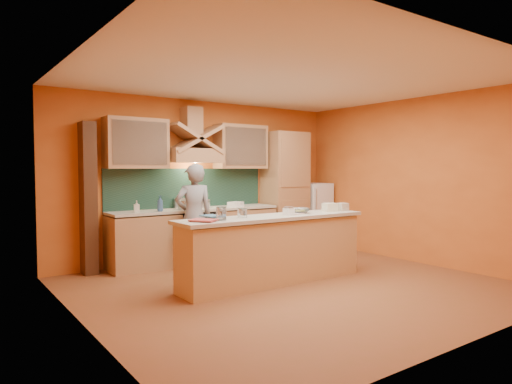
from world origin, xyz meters
TOP-DOWN VIEW (x-y plane):
  - floor at (0.00, 0.00)m, footprint 5.50×5.00m
  - ceiling at (0.00, 0.00)m, footprint 5.50×5.00m
  - wall_back at (0.00, 2.50)m, footprint 5.50×0.02m
  - wall_front at (0.00, -2.50)m, footprint 5.50×0.02m
  - wall_left at (-2.75, 0.00)m, footprint 0.02×5.00m
  - wall_right at (2.75, 0.00)m, footprint 0.02×5.00m
  - base_cabinet_left at (-1.25, 2.20)m, footprint 1.10×0.60m
  - base_cabinet_right at (0.65, 2.20)m, footprint 1.10×0.60m
  - counter_top at (-0.30, 2.20)m, footprint 3.00×0.62m
  - stove at (-0.30, 2.20)m, footprint 0.60×0.58m
  - backsplash at (-0.30, 2.48)m, footprint 3.00×0.03m
  - range_hood at (-0.30, 2.25)m, footprint 0.92×0.50m
  - hood_chimney at (-0.30, 2.35)m, footprint 0.30×0.30m
  - upper_cabinet_left at (-1.30, 2.33)m, footprint 1.00×0.35m
  - upper_cabinet_right at (0.70, 2.33)m, footprint 1.00×0.35m
  - pantry_column at (1.65, 2.20)m, footprint 0.80×0.60m
  - fridge at (2.40, 2.20)m, footprint 0.58×0.60m
  - trim_column_left at (-2.05, 2.35)m, footprint 0.20×0.30m
  - island_body at (-0.10, 0.30)m, footprint 2.80×0.55m
  - island_top at (-0.10, 0.30)m, footprint 2.90×0.62m
  - person at (-0.60, 1.72)m, footprint 0.68×0.52m
  - pot_large at (-0.54, 2.13)m, footprint 0.27×0.27m
  - pot_small at (-0.14, 2.21)m, footprint 0.27×0.27m
  - soap_bottle_a at (-1.38, 2.13)m, footprint 0.10×0.10m
  - soap_bottle_b at (-1.02, 2.05)m, footprint 0.12×0.12m
  - bowl_back at (0.47, 2.12)m, footprint 0.30×0.30m
  - dish_rack at (0.43, 2.08)m, footprint 0.30×0.27m
  - book_lower at (-1.34, 0.18)m, footprint 0.37×0.39m
  - book_upper at (-1.10, 0.46)m, footprint 0.23×0.30m
  - jar_large at (-0.99, 0.24)m, footprint 0.17×0.17m
  - jar_small at (-0.60, 0.33)m, footprint 0.17×0.17m
  - kitchen_scale at (0.13, 0.24)m, footprint 0.14×0.14m
  - mixing_bowl at (0.41, 0.35)m, footprint 0.39×0.39m
  - cloth at (0.28, 0.29)m, footprint 0.26×0.20m
  - grocery_bag_a at (0.99, 0.30)m, footprint 0.22×0.19m
  - grocery_bag_b at (1.25, 0.30)m, footprint 0.21×0.17m

SIDE VIEW (x-z plane):
  - floor at x=0.00m, z-range -0.01..0.01m
  - base_cabinet_left at x=-1.25m, z-range 0.00..0.86m
  - base_cabinet_right at x=0.65m, z-range 0.00..0.86m
  - island_body at x=-0.10m, z-range 0.00..0.88m
  - stove at x=-0.30m, z-range 0.00..0.90m
  - fridge at x=2.40m, z-range 0.00..1.30m
  - person at x=-0.60m, z-range 0.00..1.68m
  - counter_top at x=-0.30m, z-range 0.88..0.92m
  - island_top at x=-0.10m, z-range 0.90..0.95m
  - cloth at x=0.28m, z-range 0.94..0.96m
  - bowl_back at x=0.47m, z-range 0.92..1.00m
  - book_lower at x=-1.34m, z-range 0.94..0.97m
  - pot_small at x=-0.14m, z-range 0.90..1.03m
  - dish_rack at x=0.43m, z-range 0.92..1.01m
  - pot_large at x=-0.54m, z-range 0.90..1.05m
  - book_upper at x=-1.10m, z-range 0.97..0.99m
  - mixing_bowl at x=0.41m, z-range 0.94..1.02m
  - kitchen_scale at x=0.13m, z-range 0.94..1.05m
  - grocery_bag_b at x=1.25m, z-range 0.94..1.06m
  - jar_small at x=-0.60m, z-range 0.95..1.07m
  - grocery_bag_a at x=0.99m, z-range 0.94..1.07m
  - soap_bottle_a at x=-1.38m, z-range 0.92..1.10m
  - jar_large at x=-0.99m, z-range 0.94..1.11m
  - soap_bottle_b at x=-1.02m, z-range 0.92..1.17m
  - pantry_column at x=1.65m, z-range 0.00..2.30m
  - trim_column_left at x=-2.05m, z-range 0.00..2.30m
  - backsplash at x=-0.30m, z-range 0.90..1.60m
  - wall_back at x=0.00m, z-range 0.00..2.80m
  - wall_front at x=0.00m, z-range 0.00..2.80m
  - wall_left at x=-2.75m, z-range 0.00..2.80m
  - wall_right at x=2.75m, z-range 0.00..2.80m
  - range_hood at x=-0.30m, z-range 1.70..1.94m
  - upper_cabinet_left at x=-1.30m, z-range 1.60..2.40m
  - upper_cabinet_right at x=0.70m, z-range 1.60..2.40m
  - hood_chimney at x=-0.30m, z-range 2.15..2.65m
  - ceiling at x=0.00m, z-range 2.79..2.80m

